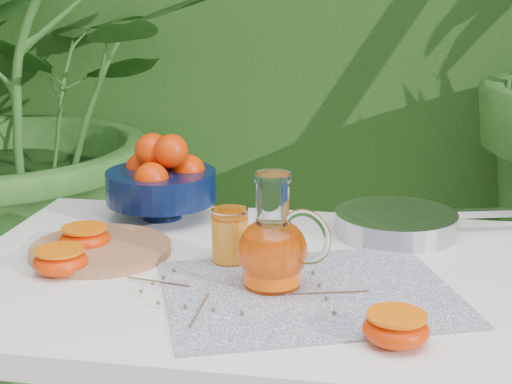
% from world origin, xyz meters
% --- Properties ---
extents(potted_plant_left, '(2.27, 2.27, 1.71)m').
position_xyz_m(potted_plant_left, '(-0.95, 1.12, 0.86)').
color(potted_plant_left, '#2D6121').
rests_on(potted_plant_left, ground).
extents(white_table, '(1.00, 0.70, 0.75)m').
position_xyz_m(white_table, '(0.03, 0.07, 0.67)').
color(white_table, white).
rests_on(white_table, ground).
extents(placemat, '(0.54, 0.48, 0.00)m').
position_xyz_m(placemat, '(0.13, -0.01, 0.75)').
color(placemat, '#0D164E').
rests_on(placemat, white_table).
extents(cutting_board, '(0.32, 0.32, 0.02)m').
position_xyz_m(cutting_board, '(-0.25, 0.10, 0.76)').
color(cutting_board, '#AA734C').
rests_on(cutting_board, white_table).
extents(fruit_bowl, '(0.23, 0.23, 0.17)m').
position_xyz_m(fruit_bowl, '(-0.20, 0.33, 0.83)').
color(fruit_bowl, black).
rests_on(fruit_bowl, white_table).
extents(juice_pitcher, '(0.17, 0.14, 0.18)m').
position_xyz_m(juice_pitcher, '(0.08, 0.00, 0.82)').
color(juice_pitcher, white).
rests_on(juice_pitcher, white_table).
extents(juice_tumbler, '(0.08, 0.08, 0.09)m').
position_xyz_m(juice_tumbler, '(-0.01, 0.10, 0.80)').
color(juice_tumbler, white).
rests_on(juice_tumbler, white_table).
extents(saute_pan, '(0.42, 0.28, 0.04)m').
position_xyz_m(saute_pan, '(0.27, 0.31, 0.77)').
color(saute_pan, '#AEAEB3').
rests_on(saute_pan, white_table).
extents(orange_halves, '(0.65, 0.38, 0.04)m').
position_xyz_m(orange_halves, '(-0.10, -0.01, 0.77)').
color(orange_halves, '#E34402').
rests_on(orange_halves, white_table).
extents(thyme_sprigs, '(0.39, 0.23, 0.01)m').
position_xyz_m(thyme_sprigs, '(0.02, -0.04, 0.76)').
color(thyme_sprigs, brown).
rests_on(thyme_sprigs, white_table).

